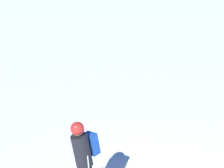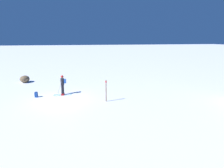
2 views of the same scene
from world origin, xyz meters
name	(u,v)px [view 1 (image 1 of 2)]	position (x,y,z in m)	size (l,w,h in m)	color
skier	(85,160)	(-1.68, 0.04, 1.06)	(1.29, 1.81, 1.90)	#1E7AC6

